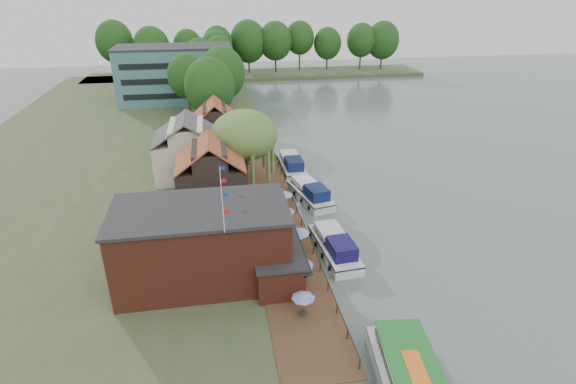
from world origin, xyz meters
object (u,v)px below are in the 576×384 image
umbrella_2 (289,257)px  hotel_block (176,74)px  cruiser_1 (310,191)px  umbrella_5 (284,217)px  cottage_b (188,147)px  cottage_a (211,173)px  cottage_c (216,127)px  umbrella_1 (301,271)px  willow (245,150)px  pub (225,242)px  swan (400,346)px  umbrella_3 (298,239)px  umbrella_6 (284,200)px  cruiser_0 (335,243)px  cruiser_2 (291,162)px  umbrella_0 (303,304)px  umbrella_4 (285,228)px

umbrella_2 → hotel_block: bearing=101.1°
cruiser_1 → umbrella_5: bearing=-132.0°
cottage_b → umbrella_5: (10.76, -16.84, -2.96)m
cottage_a → umbrella_2: (6.87, -14.88, -2.96)m
umbrella_2 → cottage_a: bearing=114.8°
cottage_c → cruiser_1: bearing=-56.6°
umbrella_1 → umbrella_2: size_ratio=1.00×
cottage_a → willow: size_ratio=0.82×
cottage_c → umbrella_5: 26.87m
umbrella_2 → umbrella_5: size_ratio=1.00×
umbrella_1 → cottage_c: bearing=100.2°
hotel_block → umbrella_1: (14.56, -73.30, -4.86)m
pub → umbrella_2: bearing=1.2°
umbrella_1 → swan: 10.57m
umbrella_3 → umbrella_6: size_ratio=1.02×
umbrella_2 → cruiser_0: (5.42, 3.25, -0.99)m
cottage_b → cruiser_1: (15.50, -8.46, -3.96)m
cottage_c → cruiser_2: size_ratio=0.79×
cottage_c → cruiser_0: size_ratio=0.80×
cruiser_0 → pub: bearing=-167.6°
cottage_a → swan: cottage_a is taller
umbrella_0 → pub: bearing=130.4°
cottage_a → cruiser_0: (12.30, -11.63, -3.95)m
cottage_a → cottage_b: 10.44m
cottage_a → umbrella_4: 12.26m
pub → umbrella_6: 14.65m
cottage_c → swan: bearing=-73.9°
cottage_c → umbrella_5: size_ratio=3.58×
umbrella_4 → swan: bearing=-68.2°
cruiser_1 → cruiser_0: bearing=-103.4°
umbrella_5 → cottage_b: bearing=122.6°
hotel_block → cottage_c: (8.00, -37.00, -1.90)m
umbrella_6 → cruiser_0: (3.93, -9.07, -0.99)m
umbrella_0 → umbrella_1: size_ratio=1.00×
cottage_c → umbrella_1: 37.01m
cottage_a → umbrella_0: cottage_a is taller
cottage_a → umbrella_3: 14.72m
cottage_a → cottage_b: bearing=106.7°
pub → cottage_a: 15.05m
pub → umbrella_0: size_ratio=8.42×
hotel_block → cottage_b: size_ratio=2.65×
cottage_b → willow: bearing=-33.7°
pub → cruiser_0: bearing=16.6°
cottage_a → cruiser_0: size_ratio=0.81×
cruiser_1 → willow: bearing=144.1°
umbrella_0 → cruiser_0: umbrella_0 is taller
cottage_b → swan: (16.87, -35.52, -5.03)m
cottage_b → umbrella_3: cottage_b is taller
cruiser_0 → hotel_block: bearing=101.7°
cottage_c → umbrella_0: size_ratio=3.58×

